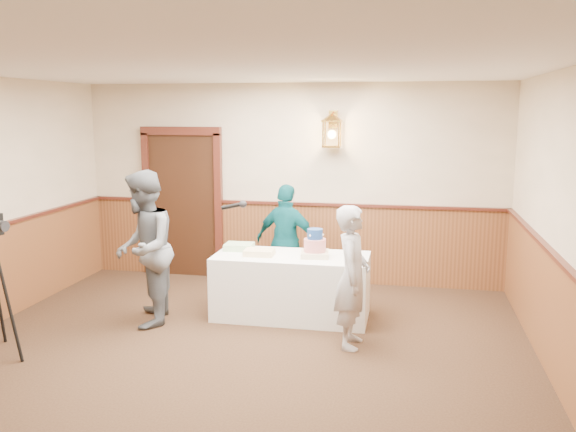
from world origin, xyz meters
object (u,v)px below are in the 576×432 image
at_px(sheet_cake_yellow, 259,252).
at_px(interviewer, 144,249).
at_px(display_table, 291,286).
at_px(assistant_p, 287,241).
at_px(sheet_cake_green, 239,247).
at_px(tiered_cake, 315,246).
at_px(baker, 352,277).

relative_size(sheet_cake_yellow, interviewer, 0.19).
distance_m(display_table, sheet_cake_yellow, 0.56).
bearing_deg(assistant_p, interviewer, 59.44).
bearing_deg(assistant_p, display_table, 120.83).
relative_size(sheet_cake_green, assistant_p, 0.23).
bearing_deg(display_table, tiered_cake, -3.71).
relative_size(interviewer, baker, 1.19).
height_order(baker, assistant_p, assistant_p).
relative_size(tiered_cake, sheet_cake_green, 1.06).
height_order(sheet_cake_yellow, baker, baker).
height_order(display_table, interviewer, interviewer).
bearing_deg(interviewer, tiered_cake, 90.06).
xyz_separation_m(sheet_cake_green, interviewer, (-0.91, -0.72, 0.10)).
bearing_deg(sheet_cake_green, tiered_cake, -9.99).
distance_m(display_table, assistant_p, 0.87).
height_order(tiered_cake, sheet_cake_yellow, tiered_cake).
xyz_separation_m(sheet_cake_yellow, baker, (1.15, -0.69, -0.04)).
relative_size(sheet_cake_yellow, baker, 0.23).
bearing_deg(assistant_p, sheet_cake_yellow, 94.59).
relative_size(tiered_cake, baker, 0.24).
bearing_deg(baker, tiered_cake, 35.26).
relative_size(tiered_cake, interviewer, 0.20).
distance_m(sheet_cake_yellow, baker, 1.35).
bearing_deg(interviewer, baker, 68.96).
bearing_deg(interviewer, display_table, 93.34).
bearing_deg(tiered_cake, sheet_cake_green, 170.01).
bearing_deg(sheet_cake_green, interviewer, -141.84).
xyz_separation_m(sheet_cake_yellow, interviewer, (-1.22, -0.49, 0.10)).
bearing_deg(baker, assistant_p, 34.22).
distance_m(tiered_cake, interviewer, 1.95).
bearing_deg(tiered_cake, baker, -55.87).
bearing_deg(baker, sheet_cake_yellow, 60.19).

